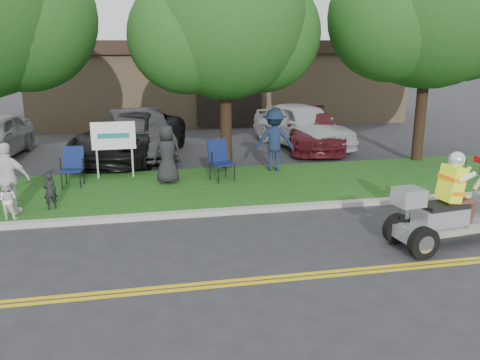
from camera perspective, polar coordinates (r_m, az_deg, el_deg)
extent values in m
plane|color=#28282B|center=(9.43, 3.04, -9.73)|extent=(120.00, 120.00, 0.00)
cube|color=gold|center=(8.92, 3.98, -11.24)|extent=(60.00, 0.10, 0.01)
cube|color=gold|center=(9.06, 3.71, -10.80)|extent=(60.00, 0.10, 0.01)
cube|color=#A8A89E|center=(12.17, -0.51, -3.48)|extent=(60.00, 0.25, 0.12)
cube|color=#165215|center=(14.19, -2.15, -0.74)|extent=(60.00, 4.00, 0.10)
cube|color=#9E7F5B|center=(27.64, -2.72, 11.27)|extent=(18.00, 8.00, 4.00)
cube|color=black|center=(23.58, -1.23, 14.70)|extent=(18.00, 0.30, 0.60)
sphere|color=#184112|center=(15.85, -23.21, 16.38)|extent=(4.05, 4.05, 4.05)
cylinder|color=#332114|center=(15.80, -1.60, 8.51)|extent=(0.36, 0.36, 4.20)
sphere|color=#184112|center=(15.70, -1.67, 17.79)|extent=(4.80, 4.80, 4.80)
sphere|color=#184112|center=(16.22, 2.51, 16.12)|extent=(3.60, 3.60, 3.60)
sphere|color=#184112|center=(15.33, -6.12, 15.80)|extent=(3.36, 3.36, 3.36)
cylinder|color=#332114|center=(17.87, 19.81, 9.33)|extent=(0.36, 0.36, 4.76)
sphere|color=#184112|center=(18.82, 23.83, 16.49)|extent=(4.20, 4.20, 4.20)
sphere|color=#184112|center=(16.95, 16.66, 17.09)|extent=(3.92, 3.92, 3.92)
cylinder|color=silver|center=(15.30, -15.71, 1.80)|extent=(0.06, 0.06, 1.10)
cylinder|color=silver|center=(15.25, -11.96, 2.01)|extent=(0.06, 0.06, 1.10)
cube|color=white|center=(15.11, -14.03, 4.86)|extent=(1.25, 0.06, 0.80)
cylinder|color=black|center=(10.23, 19.91, -6.68)|extent=(0.64, 0.25, 0.63)
cylinder|color=black|center=(10.83, 17.28, -5.23)|extent=(0.64, 0.25, 0.63)
cube|color=silver|center=(11.12, 22.76, -4.84)|extent=(2.18, 0.78, 0.20)
cube|color=silver|center=(10.83, 21.55, -3.92)|extent=(1.07, 0.64, 0.39)
cube|color=black|center=(10.80, 21.90, -2.70)|extent=(0.95, 0.58, 0.11)
cube|color=silver|center=(10.21, 18.44, -1.80)|extent=(0.56, 0.53, 0.34)
cube|color=#D9FA1A|center=(10.75, 22.64, -0.35)|extent=(0.44, 0.49, 0.73)
sphere|color=silver|center=(10.69, 23.17, 2.11)|extent=(0.32, 0.32, 0.32)
cylinder|color=black|center=(14.57, -19.38, -0.07)|extent=(0.03, 0.03, 0.45)
cylinder|color=black|center=(14.45, -17.50, -0.03)|extent=(0.03, 0.03, 0.45)
cylinder|color=black|center=(14.99, -18.96, 0.39)|extent=(0.03, 0.03, 0.45)
cylinder|color=black|center=(14.87, -17.13, 0.43)|extent=(0.03, 0.03, 0.45)
cube|color=#111D4F|center=(14.66, -18.32, 1.07)|extent=(0.62, 0.58, 0.04)
cube|color=#111D4F|center=(14.82, -18.20, 2.45)|extent=(0.58, 0.23, 0.61)
cylinder|color=black|center=(14.22, -2.44, 0.52)|extent=(0.03, 0.03, 0.49)
cylinder|color=black|center=(14.48, -0.62, 0.81)|extent=(0.03, 0.03, 0.49)
cylinder|color=black|center=(14.63, -3.38, 0.94)|extent=(0.03, 0.03, 0.49)
cylinder|color=black|center=(14.88, -1.59, 1.21)|extent=(0.03, 0.03, 0.49)
cube|color=#0F1A49|center=(14.49, -2.02, 1.84)|extent=(0.76, 0.73, 0.04)
cube|color=#0F1A49|center=(14.64, -2.55, 3.31)|extent=(0.63, 0.38, 0.66)
imported|color=silver|center=(12.76, -24.56, 0.12)|extent=(1.04, 0.60, 1.67)
imported|color=#16213D|center=(15.65, 3.86, 4.52)|extent=(1.34, 0.93, 1.89)
imported|color=black|center=(14.31, -8.18, 2.90)|extent=(0.82, 0.54, 1.66)
imported|color=black|center=(12.85, -20.56, -1.18)|extent=(0.38, 0.33, 0.88)
imported|color=white|center=(12.52, -24.61, -2.05)|extent=(0.50, 0.44, 0.88)
imported|color=#272729|center=(18.41, -11.38, 5.16)|extent=(2.55, 5.17, 1.63)
imported|color=black|center=(18.09, -12.29, 4.85)|extent=(4.53, 6.26, 1.58)
imported|color=#501219|center=(19.60, 8.04, 5.58)|extent=(2.84, 5.10, 1.40)
imported|color=silver|center=(19.78, 6.99, 6.15)|extent=(3.28, 5.34, 1.70)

